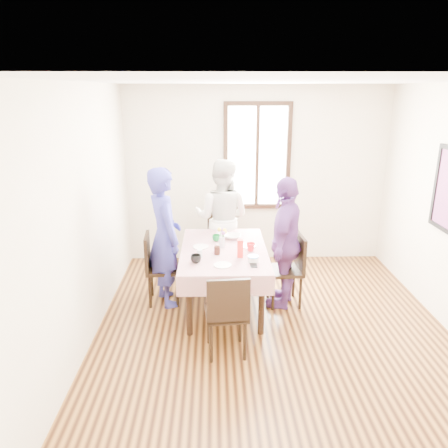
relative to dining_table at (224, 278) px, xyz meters
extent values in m
plane|color=black|center=(0.54, -0.64, -0.38)|extent=(4.50, 4.50, 0.00)
plane|color=beige|center=(0.54, 1.61, 0.98)|extent=(4.00, 0.00, 4.00)
cube|color=black|center=(0.54, 1.59, 1.27)|extent=(1.02, 0.06, 1.62)
cube|color=white|center=(0.54, 1.60, 1.27)|extent=(0.90, 0.02, 1.50)
cube|color=black|center=(0.00, 0.00, 0.00)|extent=(0.92, 1.46, 0.75)
cube|color=#5F0010|center=(0.00, 0.00, 0.38)|extent=(1.04, 1.58, 0.01)
cube|color=black|center=(-0.77, 0.14, 0.08)|extent=(0.45, 0.45, 0.91)
cube|color=black|center=(0.77, 0.05, 0.08)|extent=(0.45, 0.45, 0.91)
cube|color=black|center=(0.00, 1.00, 0.08)|extent=(0.44, 0.44, 0.91)
cube|color=black|center=(0.00, -1.00, 0.08)|extent=(0.45, 0.45, 0.91)
imported|color=navy|center=(-0.74, 0.14, 0.50)|extent=(0.64, 0.75, 1.75)
imported|color=silver|center=(0.00, 0.98, 0.48)|extent=(0.98, 0.85, 1.71)
imported|color=#603378|center=(0.74, 0.05, 0.45)|extent=(0.72, 1.05, 1.65)
imported|color=black|center=(-0.32, -0.42, 0.43)|extent=(0.14, 0.14, 0.09)
imported|color=red|center=(0.32, -0.07, 0.44)|extent=(0.15, 0.15, 0.10)
imported|color=#0C7226|center=(-0.09, 0.30, 0.43)|extent=(0.12, 0.12, 0.08)
imported|color=white|center=(0.12, 0.39, 0.41)|extent=(0.25, 0.25, 0.05)
cube|color=red|center=(0.18, -0.26, 0.49)|extent=(0.07, 0.07, 0.21)
cylinder|color=white|center=(0.32, -0.41, 0.42)|extent=(0.12, 0.12, 0.06)
cylinder|color=black|center=(-0.08, -0.17, 0.44)|extent=(0.07, 0.07, 0.10)
cylinder|color=silver|center=(-0.29, -0.26, 0.43)|extent=(0.07, 0.07, 0.09)
cube|color=black|center=(0.32, -0.51, 0.39)|extent=(0.08, 0.15, 0.01)
cylinder|color=silver|center=(-0.02, 0.06, 0.46)|extent=(0.07, 0.07, 0.14)
cylinder|color=white|center=(-0.28, 0.08, 0.39)|extent=(0.20, 0.20, 0.01)
cylinder|color=white|center=(0.30, 0.09, 0.39)|extent=(0.20, 0.20, 0.01)
cylinder|color=white|center=(0.00, 0.54, 0.39)|extent=(0.20, 0.20, 0.01)
cylinder|color=white|center=(-0.03, -0.51, 0.39)|extent=(0.20, 0.20, 0.01)
cylinder|color=blue|center=(0.32, -0.41, 0.45)|extent=(0.12, 0.12, 0.01)
camera|label=1|loc=(-0.11, -4.87, 2.25)|focal=34.27mm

